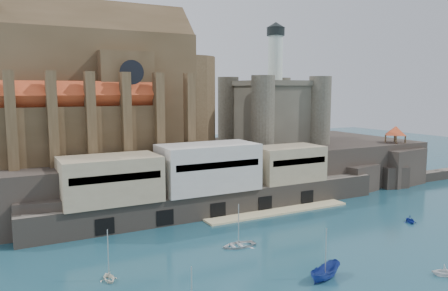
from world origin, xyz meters
The scene contains 12 objects.
ground centered at (0.00, 0.00, 0.00)m, with size 300.00×300.00×0.00m, color #173F4E.
promontory centered at (-0.19, 39.37, 4.92)m, with size 100.00×36.00×10.00m.
quay centered at (-10.19, 23.07, 6.07)m, with size 70.00×12.00×13.05m.
church centered at (-24.13, 41.85, 22.13)m, with size 47.00×25.93×30.51m.
castle_keep centered at (16.08, 41.08, 18.31)m, with size 21.20×21.20×29.30m.
rock_outcrop centered at (42.00, 25.84, 4.02)m, with size 14.50×10.50×8.70m.
pavilion centered at (42.00, 26.00, 12.73)m, with size 6.40×6.40×5.40m.
boat_1 centered at (4.00, -15.14, 0.00)m, with size 2.93×1.79×3.39m, color white.
boat_2 centered at (-9.79, -8.77, 0.00)m, with size 2.04×2.10×5.44m, color #253D93.
boat_4 centered at (-33.26, 3.04, 0.00)m, with size 2.53×1.55×2.94m, color white.
boat_6 centered at (-13.67, 5.75, 0.00)m, with size 3.72×1.08×5.21m, color silver.
boat_7 centered at (18.51, 1.93, 0.00)m, with size 2.52×1.54×2.92m, color navy.
Camera 1 is at (-44.46, -47.84, 22.99)m, focal length 35.00 mm.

